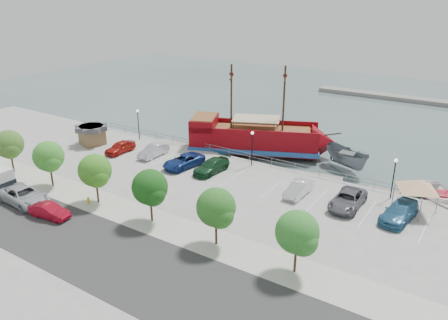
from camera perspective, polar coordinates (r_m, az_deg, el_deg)
The scene contains 33 objects.
ground at distance 47.33m, azimuth -0.30°, elevation -4.37°, with size 160.00×160.00×0.00m, color #415253.
land_slab at distance 34.17m, azimuth -20.82°, elevation -16.44°, with size 100.00×58.00×1.20m, color gray.
street at distance 36.26m, azimuth -14.59°, elevation -12.05°, with size 100.00×8.00×0.04m, color #343333.
sidewalk at distance 39.83m, azimuth -8.28°, elevation -8.27°, with size 100.00×4.00×0.05m, color beige.
seawall_railing at distance 52.88m, azimuth 4.33°, elevation 0.23°, with size 50.00×0.06×1.00m.
far_shore at distance 93.83m, azimuth 24.10°, elevation 7.13°, with size 40.00×3.00×0.80m, color gray.
pirate_ship at distance 57.95m, azimuth 5.36°, elevation 2.68°, with size 19.72×12.52×12.34m.
patrol_boat at distance 54.91m, azimuth 15.73°, elevation 0.01°, with size 2.53×6.72×2.60m, color slate.
speedboat at distance 49.91m, azimuth 25.95°, elevation -4.40°, with size 4.71×6.60×1.37m, color white.
dock_west at distance 61.22m, azimuth -5.78°, elevation 1.85°, with size 7.03×2.01×0.40m, color gray.
dock_mid at distance 51.94m, azimuth 11.76°, elevation -2.20°, with size 6.33×1.81×0.36m, color gray.
dock_east at distance 49.75m, azimuth 21.97°, elevation -4.46°, with size 6.74×1.93×0.39m, color gray.
shed at distance 61.39m, azimuth -16.87°, elevation 3.23°, with size 3.98×3.98×2.61m.
canopy_tent at distance 43.83m, azimuth 24.07°, elevation -2.36°, with size 5.93×5.93×3.81m.
street_van at distance 46.94m, azimuth -24.71°, elevation -4.24°, with size 2.75×5.97×1.66m, color silver.
street_sedan at distance 43.26m, azimuth -21.84°, elevation -6.20°, with size 1.40×4.02×1.32m, color maroon.
fire_hydrant at distance 44.72m, azimuth -17.29°, elevation -5.06°, with size 0.25×0.25×0.71m.
lamp_post_left at distance 61.35m, azimuth -11.17°, elevation 5.26°, with size 0.36×0.36×4.28m.
lamp_post_mid at distance 50.98m, azimuth 3.70°, elevation 2.31°, with size 0.36×0.36×4.28m.
lamp_post_right at distance 45.91m, azimuth 21.36°, elevation -1.39°, with size 0.36×0.36×4.28m.
tree_a at distance 54.43m, azimuth -26.25°, elevation 1.73°, with size 3.30×3.20×5.00m.
tree_b at distance 48.77m, azimuth -21.90°, elevation 0.30°, with size 3.30×3.20×5.00m.
tree_c at distance 43.51m, azimuth -16.44°, elevation -1.50°, with size 3.30×3.20×5.00m.
tree_d at distance 38.80m, azimuth -9.56°, elevation -3.73°, with size 3.30×3.20×5.00m.
tree_e at distance 34.86m, azimuth -0.92°, elevation -6.44°, with size 3.30×3.20×5.00m.
tree_f at distance 32.00m, azimuth 9.71°, elevation -9.53°, with size 3.30×3.20×5.00m.
parked_car_a at distance 57.39m, azimuth -13.41°, elevation 1.65°, with size 1.77×4.39×1.50m, color #A41912.
parked_car_b at distance 55.28m, azimuth -9.20°, elevation 1.20°, with size 1.58×4.53×1.49m, color silver.
parked_car_c at distance 51.46m, azimuth -5.28°, elevation -0.16°, with size 2.48×5.37×1.49m, color navy.
parked_car_d at distance 49.82m, azimuth -1.65°, elevation -0.82°, with size 2.09×5.14×1.49m, color #164022.
parked_car_f at distance 44.98m, azimuth 9.72°, elevation -3.72°, with size 1.52×4.36×1.44m, color white.
parked_car_g at distance 43.61m, azimuth 15.84°, elevation -5.02°, with size 2.56×5.55×1.54m, color slate.
parked_car_h at distance 42.84m, azimuth 21.93°, elevation -6.28°, with size 2.24×5.51×1.60m, color #2E6890.
Camera 1 is at (23.35, -35.65, 19.59)m, focal length 35.00 mm.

